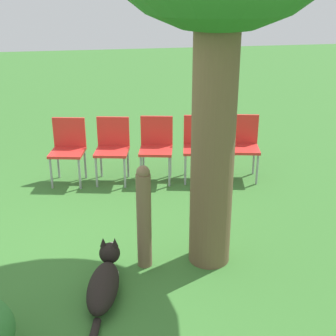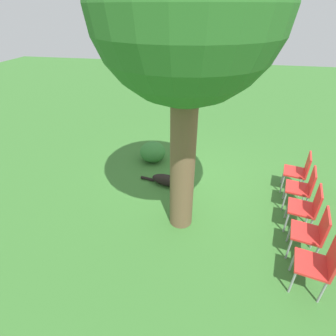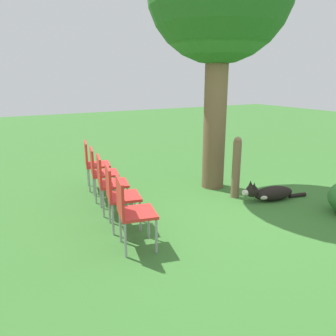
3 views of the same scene
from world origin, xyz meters
name	(u,v)px [view 2 (image 2 of 3)]	position (x,y,z in m)	size (l,w,h in m)	color
ground_plane	(199,194)	(0.00, 0.00, 0.00)	(30.00, 30.00, 0.00)	#38702D
oak_tree	(188,10)	(0.26, 0.86, 3.32)	(2.40, 2.40, 4.58)	brown
dog	(171,181)	(0.64, -0.19, 0.13)	(1.21, 0.40, 0.37)	black
fence_post	(187,178)	(0.25, 0.22, 0.53)	(0.14, 0.14, 1.04)	brown
red_chair_0	(300,170)	(-1.98, -0.53, 0.51)	(0.50, 0.52, 0.87)	red
red_chair_1	(303,186)	(-1.91, 0.06, 0.51)	(0.50, 0.52, 0.87)	red
red_chair_2	(308,206)	(-1.84, 0.65, 0.51)	(0.50, 0.52, 0.87)	red
red_chair_3	(313,231)	(-1.78, 1.25, 0.51)	(0.50, 0.52, 0.87)	red
red_chair_4	(320,263)	(-1.71, 1.84, 0.51)	(0.50, 0.52, 0.87)	red
low_shrub	(153,152)	(1.27, -1.18, 0.25)	(0.63, 0.63, 0.51)	#337533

